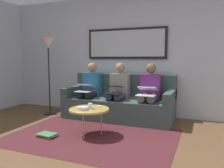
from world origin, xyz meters
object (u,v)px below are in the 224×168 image
Objects in this scene: framed_mirror at (126,44)px; person_right at (90,88)px; couch at (120,103)px; bowl at (83,108)px; coffee_table at (89,110)px; magazine_stack at (47,135)px; laptop_white at (147,92)px; laptop_black at (114,90)px; person_middle at (118,89)px; cup at (90,106)px; person_left at (150,91)px; standing_lamp at (48,52)px; laptop_silver at (85,88)px.

framed_mirror reaches higher than person_right.
bowl is (0.13, 1.31, 0.14)m from couch.
magazine_stack is at bearing 28.49° from coffee_table.
laptop_white is 1.00× the size of laptop_black.
couch is 3.43× the size of coffee_table.
person_middle is at bearing -114.04° from magazine_stack.
couch is 24.44× the size of cup.
person_left is 3.53× the size of magazine_stack.
person_middle reaches higher than couch.
laptop_white reaches higher than bowl.
couch reaches higher than magazine_stack.
person_right is at bearing -90.55° from magazine_stack.
couch is at bearing -170.20° from standing_lamp.
person_middle is at bearing -172.69° from standing_lamp.
laptop_black is at bearing -97.53° from bowl.
couch is at bearing -25.47° from laptop_white.
bowl is 0.57× the size of magazine_stack.
person_middle is at bearing -90.00° from laptop_black.
couch reaches higher than laptop_silver.
laptop_white is (-0.64, 0.30, 0.32)m from couch.
laptop_silver is at bearing -0.23° from laptop_black.
laptop_black reaches higher than cup.
bowl is 0.11× the size of standing_lamp.
coffee_table is at bearing 58.13° from cup.
person_right is at bearing -63.56° from coffee_table.
framed_mirror reaches higher than standing_lamp.
bowl is 0.16× the size of person_middle.
laptop_silver is (0.57, -0.91, 0.21)m from coffee_table.
framed_mirror is 1.55× the size of person_middle.
couch is 0.31m from person_middle.
framed_mirror is 2.54m from magazine_stack.
laptop_white is 2.31m from standing_lamp.
person_middle is 0.68m from laptop_silver.
person_right reaches higher than magazine_stack.
standing_lamp is at bearing 22.93° from framed_mirror.
couch is 0.78m from laptop_white.
person_left is 0.69m from laptop_black.
laptop_silver is at bearing 177.35° from standing_lamp.
coffee_table is 0.56× the size of person_right.
person_middle is (0.00, 0.46, -0.94)m from framed_mirror.
bowl is 0.16× the size of person_left.
person_left and person_right have the same top height.
framed_mirror is 1.23m from person_left.
laptop_black is at bearing 90.00° from couch.
person_left is 1.30m from laptop_silver.
cup is at bearing -123.24° from bowl.
laptop_silver reaches higher than bowl.
coffee_table is at bearing 116.44° from person_right.
laptop_black and laptop_silver have the same top height.
couch reaches higher than laptop_black.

